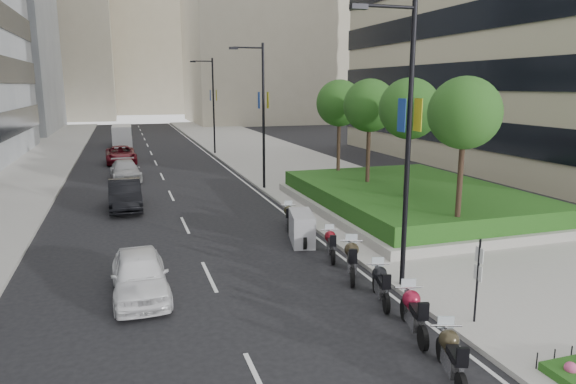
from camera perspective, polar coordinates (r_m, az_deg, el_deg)
name	(u,v)px	position (r m, az deg, el deg)	size (l,w,h in m)	color
ground	(285,319)	(14.92, -0.33, -13.98)	(160.00, 160.00, 0.00)	black
sidewalk_right	(280,160)	(45.22, -0.92, 3.59)	(10.00, 100.00, 0.15)	#9E9B93
sidewalk_left	(15,172)	(44.03, -28.08, 1.98)	(8.00, 100.00, 0.15)	#9E9B93
lane_edge	(220,163)	(44.00, -7.54, 3.17)	(0.12, 100.00, 0.01)	silver
lane_centre	(157,166)	(43.39, -14.32, 2.78)	(0.12, 100.00, 0.01)	silver
building_cream_right	(267,20)	(97.10, -2.29, 18.53)	(28.00, 24.00, 36.00)	#B7AD93
building_cream_left	(40,30)	(114.17, -25.86, 15.89)	(26.00, 24.00, 34.00)	#B7AD93
building_cream_centre	(142,33)	(133.55, -15.87, 16.68)	(30.00, 24.00, 38.00)	#B7AD93
planter	(410,206)	(27.49, 13.39, -1.47)	(10.00, 14.00, 0.40)	#9F9C94
hedge	(410,194)	(27.36, 13.45, -0.25)	(9.40, 13.40, 0.80)	#1E4313
tree_0	(465,114)	(21.01, 19.02, 8.24)	(2.80, 2.80, 6.30)	#332319
tree_1	(410,109)	(24.34, 13.35, 8.94)	(2.80, 2.80, 6.30)	#332319
tree_2	(370,106)	(27.84, 9.06, 9.42)	(2.80, 2.80, 6.30)	#332319
tree_3	(339,104)	(31.45, 5.74, 9.76)	(2.80, 2.80, 6.30)	#332319
lamp_post_0	(404,133)	(16.13, 12.81, 6.43)	(2.34, 0.45, 9.00)	black
lamp_post_1	(261,109)	(31.93, -3.02, 9.18)	(2.34, 0.45, 9.00)	black
lamp_post_2	(212,101)	(49.53, -8.47, 9.97)	(2.34, 0.45, 9.00)	black
parking_sign	(478,276)	(14.85, 20.32, -8.78)	(0.06, 0.32, 2.50)	black
motorcycle_0	(451,355)	(12.55, 17.66, -16.91)	(0.93, 2.07, 1.07)	black
motorcycle_1	(413,313)	(14.30, 13.77, -12.88)	(0.86, 2.21, 1.12)	black
motorcycle_2	(381,284)	(16.07, 10.28, -10.04)	(0.84, 2.07, 1.05)	black
motorcycle_3	(352,260)	(17.87, 7.09, -7.48)	(1.09, 2.21, 1.17)	black
motorcycle_4	(331,244)	(19.77, 4.77, -5.79)	(0.80, 1.98, 1.01)	black
motorcycle_5	(302,228)	(21.42, 1.53, -4.04)	(1.31, 2.30, 1.31)	black
motorcycle_6	(289,217)	(23.68, 0.07, -2.77)	(0.83, 1.99, 1.02)	black
car_a	(140,275)	(16.80, -16.16, -8.81)	(1.68, 4.18, 1.42)	white
car_b	(125,195)	(28.71, -17.65, -0.29)	(1.64, 4.69, 1.55)	black
car_c	(125,171)	(37.52, -17.61, 2.29)	(1.90, 4.67, 1.36)	#ADADAF
car_d	(121,155)	(45.97, -18.08, 3.97)	(2.42, 5.24, 1.46)	#5E0B14
delivery_van	(122,136)	(59.44, -17.94, 5.90)	(2.07, 5.27, 2.20)	silver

